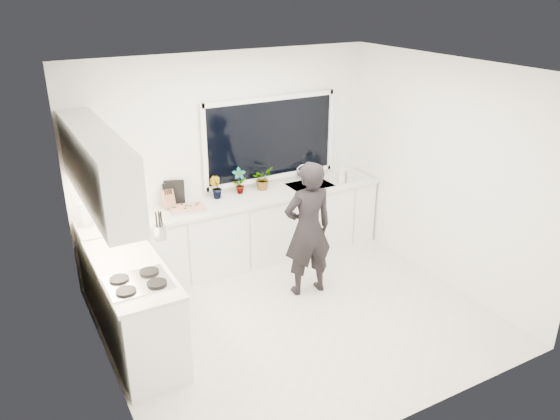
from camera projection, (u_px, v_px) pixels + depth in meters
floor at (297, 318)px, 6.07m from camera, size 4.00×3.50×0.02m
wall_back at (228, 160)px, 6.96m from camera, size 4.00×0.02×2.70m
wall_left at (96, 249)px, 4.64m from camera, size 0.02×3.50×2.70m
wall_right at (444, 174)px, 6.44m from camera, size 0.02×3.50×2.70m
ceiling at (300, 69)px, 5.01m from camera, size 4.00×3.50×0.02m
window at (270, 139)px, 7.12m from camera, size 1.80×0.02×1.00m
base_cabinets_back at (240, 233)px, 7.06m from camera, size 3.92×0.58×0.88m
base_cabinets_left at (135, 309)px, 5.43m from camera, size 0.58×1.60×0.88m
countertop_back at (240, 200)px, 6.88m from camera, size 3.94×0.62×0.04m
countertop_left at (130, 268)px, 5.25m from camera, size 0.62×1.60×0.04m
upper_cabinets at (97, 167)px, 5.11m from camera, size 0.34×2.10×0.70m
sink at (310, 188)px, 7.37m from camera, size 0.58×0.42×0.14m
faucet at (302, 173)px, 7.46m from camera, size 0.03×0.03×0.22m
stovetop at (138, 282)px, 4.95m from camera, size 0.56×0.48×0.03m
person at (308, 229)px, 6.28m from camera, size 0.63×0.45×1.63m
pizza_tray at (187, 209)px, 6.54m from camera, size 0.47×0.38×0.03m
pizza at (187, 207)px, 6.53m from camera, size 0.43×0.34×0.01m
watering_can at (310, 175)px, 7.50m from camera, size 0.18×0.18×0.13m
paper_towel_roll at (85, 215)px, 6.08m from camera, size 0.12×0.12×0.26m
knife_block at (168, 199)px, 6.56m from camera, size 0.14×0.11×0.22m
utensil_crock at (160, 232)px, 5.77m from camera, size 0.15×0.15×0.16m
picture_frame_large at (172, 193)px, 6.66m from camera, size 0.22×0.05×0.28m
picture_frame_small at (174, 192)px, 6.67m from camera, size 0.24×0.11×0.30m
herb_plants at (249, 181)px, 7.04m from camera, size 0.93×0.34×0.34m
soap_bottles at (344, 173)px, 7.37m from camera, size 0.26×0.15×0.29m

